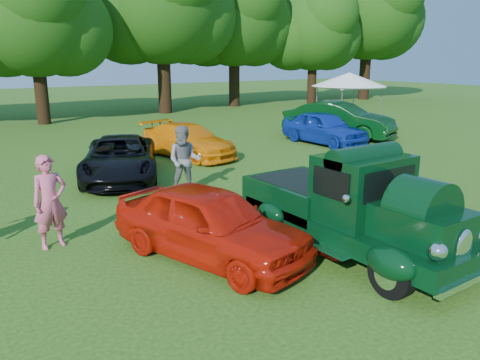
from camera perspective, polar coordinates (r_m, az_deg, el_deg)
ground at (r=9.38m, az=11.51°, el=-8.54°), size 120.00×120.00×0.00m
hero_pickup at (r=9.22m, az=13.44°, el=-3.52°), size 2.30×4.94×1.93m
red_convertible at (r=8.71m, az=-3.68°, el=-5.25°), size 2.75×4.34×1.37m
back_car_black at (r=14.96m, az=-14.40°, el=2.61°), size 3.86×5.18×1.31m
back_car_orange at (r=17.90m, az=-6.36°, el=4.80°), size 2.60×4.60×1.26m
back_car_blue at (r=20.94m, az=10.20°, el=6.29°), size 1.72×4.16×1.41m
back_car_green at (r=22.62m, az=11.93°, el=7.16°), size 3.63×5.40×1.68m
spectator_pink at (r=9.85m, az=-22.16°, el=-2.49°), size 0.73×0.54×1.86m
spectator_grey at (r=12.84m, az=-6.79°, el=2.37°), size 1.17×1.13×1.90m
canopy_tent at (r=25.94m, az=13.15°, el=11.80°), size 4.67×4.67×2.94m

